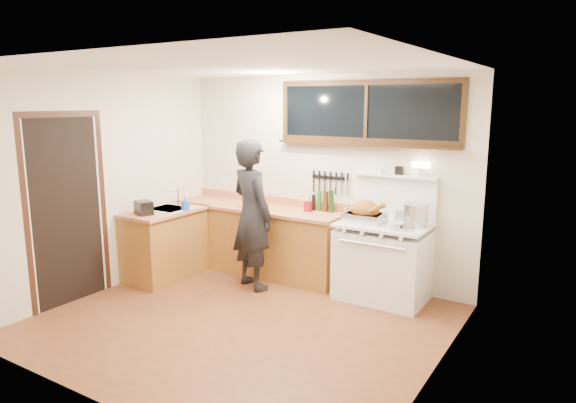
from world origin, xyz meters
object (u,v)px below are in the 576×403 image
Objects in this scene: vintage_stove at (383,260)px; cutting_board at (253,204)px; man at (252,215)px; roast_turkey at (365,213)px.

vintage_stove reaches higher than cutting_board.
roast_turkey is at bearing 19.62° from man.
man is at bearing -160.38° from roast_turkey.
cutting_board is 1.58m from roast_turkey.
vintage_stove is at bearing 17.89° from man.
man is 3.77× the size of roast_turkey.
vintage_stove is 3.28× the size of roast_turkey.
vintage_stove is 1.65m from man.
cutting_board is at bearing 124.35° from man.
roast_turkey is at bearing -172.44° from vintage_stove.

